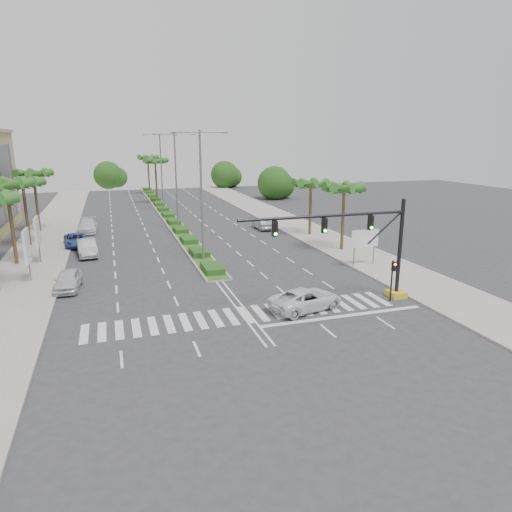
# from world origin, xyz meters

# --- Properties ---
(ground) EXTENTS (160.00, 160.00, 0.00)m
(ground) POSITION_xyz_m (0.00, 0.00, 0.00)
(ground) COLOR #333335
(ground) RESTS_ON ground
(footpath_right) EXTENTS (6.00, 120.00, 0.15)m
(footpath_right) POSITION_xyz_m (15.20, 20.00, 0.07)
(footpath_right) COLOR gray
(footpath_right) RESTS_ON ground
(footpath_left) EXTENTS (6.00, 120.00, 0.15)m
(footpath_left) POSITION_xyz_m (-15.20, 20.00, 0.07)
(footpath_left) COLOR gray
(footpath_left) RESTS_ON ground
(median) EXTENTS (2.20, 75.00, 0.20)m
(median) POSITION_xyz_m (0.00, 45.00, 0.10)
(median) COLOR gray
(median) RESTS_ON ground
(median_grass) EXTENTS (1.80, 75.00, 0.04)m
(median_grass) POSITION_xyz_m (0.00, 45.00, 0.22)
(median_grass) COLOR #28591E
(median_grass) RESTS_ON median
(signal_gantry) EXTENTS (12.60, 1.20, 7.20)m
(signal_gantry) POSITION_xyz_m (9.27, -0.00, 3.46)
(signal_gantry) COLOR gold
(signal_gantry) RESTS_ON ground
(pedestrian_signal) EXTENTS (0.28, 0.36, 3.00)m
(pedestrian_signal) POSITION_xyz_m (10.60, -0.68, 2.04)
(pedestrian_signal) COLOR black
(pedestrian_signal) RESTS_ON ground
(direction_sign) EXTENTS (2.70, 0.11, 3.40)m
(direction_sign) POSITION_xyz_m (13.50, 7.99, 2.45)
(direction_sign) COLOR slate
(direction_sign) RESTS_ON ground
(billboard_near) EXTENTS (0.18, 2.10, 4.35)m
(billboard_near) POSITION_xyz_m (-14.50, 12.00, 2.96)
(billboard_near) COLOR slate
(billboard_near) RESTS_ON ground
(billboard_far) EXTENTS (0.18, 2.10, 4.35)m
(billboard_far) POSITION_xyz_m (-14.50, 18.00, 2.96)
(billboard_far) COLOR slate
(billboard_far) RESTS_ON ground
(palm_left_mid) EXTENTS (4.57, 4.68, 7.95)m
(palm_left_mid) POSITION_xyz_m (-16.50, 18.00, 7.08)
(palm_left_mid) COLOR brown
(palm_left_mid) RESTS_ON ground
(palm_left_far) EXTENTS (4.57, 4.68, 7.35)m
(palm_left_far) POSITION_xyz_m (-16.50, 26.00, 6.50)
(palm_left_far) COLOR brown
(palm_left_far) RESTS_ON ground
(palm_left_end) EXTENTS (4.57, 4.68, 7.75)m
(palm_left_end) POSITION_xyz_m (-16.50, 34.00, 6.88)
(palm_left_end) COLOR brown
(palm_left_end) RESTS_ON ground
(palm_right_near) EXTENTS (4.57, 4.68, 7.05)m
(palm_right_near) POSITION_xyz_m (14.50, 14.00, 6.20)
(palm_right_near) COLOR brown
(palm_right_near) RESTS_ON ground
(palm_right_far) EXTENTS (4.57, 4.68, 6.75)m
(palm_right_far) POSITION_xyz_m (14.50, 22.00, 5.91)
(palm_right_far) COLOR brown
(palm_right_far) RESTS_ON ground
(palm_median_a) EXTENTS (4.57, 4.68, 8.05)m
(palm_median_a) POSITION_xyz_m (0.00, 55.00, 7.17)
(palm_median_a) COLOR brown
(palm_median_a) RESTS_ON ground
(palm_median_b) EXTENTS (4.57, 4.68, 8.05)m
(palm_median_b) POSITION_xyz_m (0.00, 70.00, 7.17)
(palm_median_b) COLOR brown
(palm_median_b) RESTS_ON ground
(streetlight_near) EXTENTS (5.10, 0.25, 12.00)m
(streetlight_near) POSITION_xyz_m (0.00, 14.00, 6.81)
(streetlight_near) COLOR slate
(streetlight_near) RESTS_ON ground
(streetlight_mid) EXTENTS (5.10, 0.25, 12.00)m
(streetlight_mid) POSITION_xyz_m (0.00, 30.00, 6.81)
(streetlight_mid) COLOR slate
(streetlight_mid) RESTS_ON ground
(streetlight_far) EXTENTS (5.10, 0.25, 12.00)m
(streetlight_far) POSITION_xyz_m (0.00, 46.00, 6.81)
(streetlight_far) COLOR slate
(streetlight_far) RESTS_ON ground
(car_parked_a) EXTENTS (2.15, 4.53, 1.50)m
(car_parked_a) POSITION_xyz_m (-11.48, 9.15, 0.75)
(car_parked_a) COLOR silver
(car_parked_a) RESTS_ON ground
(car_parked_b) EXTENTS (2.27, 5.07, 1.62)m
(car_parked_b) POSITION_xyz_m (-10.48, 19.78, 0.81)
(car_parked_b) COLOR #B2B1B6
(car_parked_b) RESTS_ON ground
(car_parked_c) EXTENTS (2.79, 5.10, 1.35)m
(car_parked_c) POSITION_xyz_m (-11.80, 24.42, 0.68)
(car_parked_c) COLOR #2D458B
(car_parked_c) RESTS_ON ground
(car_parked_d) EXTENTS (2.30, 5.44, 1.56)m
(car_parked_d) POSITION_xyz_m (-10.85, 32.21, 0.78)
(car_parked_d) COLOR silver
(car_parked_d) RESTS_ON ground
(car_crossing) EXTENTS (5.70, 3.71, 1.46)m
(car_crossing) POSITION_xyz_m (4.19, -0.28, 0.73)
(car_crossing) COLOR white
(car_crossing) RESTS_ON ground
(car_right) EXTENTS (1.59, 4.23, 1.38)m
(car_right) POSITION_xyz_m (10.31, 27.40, 0.69)
(car_right) COLOR #A8A7AB
(car_right) RESTS_ON ground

